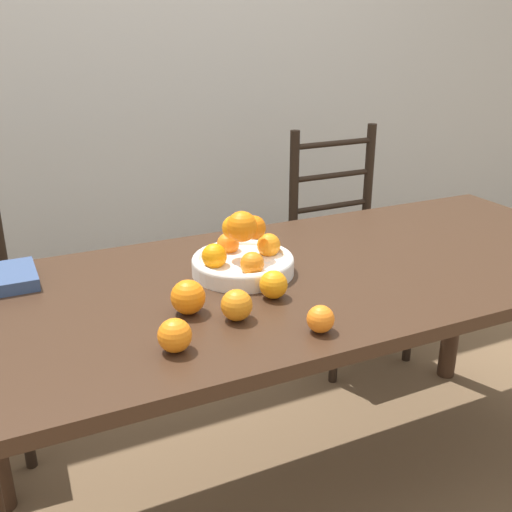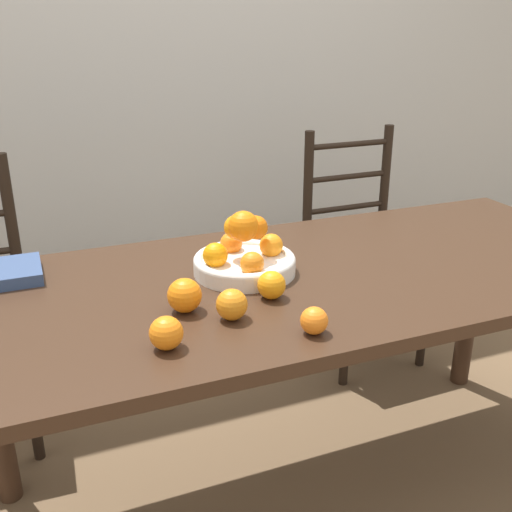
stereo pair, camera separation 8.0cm
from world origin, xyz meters
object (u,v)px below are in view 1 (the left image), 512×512
fruit_bowl (243,256)px  orange_loose_3 (273,285)px  orange_loose_4 (321,319)px  orange_loose_0 (188,297)px  orange_loose_2 (175,335)px  chair_right (347,248)px  orange_loose_1 (237,305)px

fruit_bowl → orange_loose_3: size_ratio=3.92×
orange_loose_4 → orange_loose_0: bearing=138.0°
orange_loose_2 → chair_right: size_ratio=0.07×
orange_loose_0 → orange_loose_2: orange_loose_0 is taller
orange_loose_3 → orange_loose_4: bearing=-85.6°
fruit_bowl → orange_loose_1: fruit_bowl is taller
fruit_bowl → orange_loose_4: 0.37m
fruit_bowl → orange_loose_1: 0.27m
orange_loose_1 → orange_loose_0: bearing=138.6°
orange_loose_1 → orange_loose_3: size_ratio=1.04×
fruit_bowl → orange_loose_1: size_ratio=3.79×
fruit_bowl → orange_loose_1: bearing=-116.8°
orange_loose_2 → orange_loose_3: size_ratio=1.02×
orange_loose_1 → orange_loose_3: 0.14m
orange_loose_0 → chair_right: (0.98, 0.81, -0.31)m
orange_loose_1 → orange_loose_2: orange_loose_1 is taller
orange_loose_4 → orange_loose_2: bearing=169.8°
orange_loose_2 → orange_loose_0: bearing=61.7°
orange_loose_3 → orange_loose_4: size_ratio=1.14×
fruit_bowl → orange_loose_3: 0.17m
orange_loose_0 → orange_loose_3: (0.21, -0.01, -0.01)m
chair_right → orange_loose_1: bearing=-136.0°
orange_loose_0 → orange_loose_2: size_ratio=1.14×
orange_loose_2 → orange_loose_4: bearing=-10.2°
orange_loose_0 → orange_loose_4: (0.23, -0.21, -0.01)m
fruit_bowl → orange_loose_1: (-0.12, -0.24, -0.01)m
orange_loose_1 → orange_loose_4: 0.19m
orange_loose_0 → chair_right: bearing=39.4°
fruit_bowl → orange_loose_2: (-0.29, -0.31, -0.01)m
orange_loose_0 → orange_loose_4: orange_loose_0 is taller
orange_loose_0 → orange_loose_4: 0.31m
orange_loose_0 → fruit_bowl: bearing=37.9°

